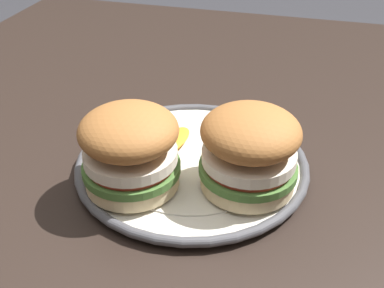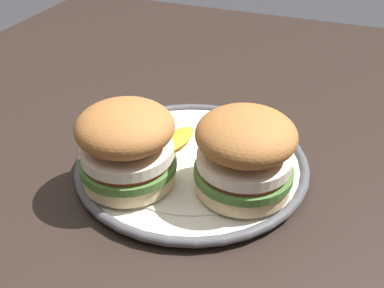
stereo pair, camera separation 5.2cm
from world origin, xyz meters
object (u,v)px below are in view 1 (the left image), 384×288
(dinner_plate, at_px, (192,163))
(sandwich_half_right, at_px, (134,148))
(dining_table, at_px, (158,202))
(sandwich_half_left, at_px, (249,149))

(dinner_plate, xyz_separation_m, sandwich_half_right, (0.07, -0.05, 0.06))
(dining_table, xyz_separation_m, sandwich_half_left, (0.05, 0.13, 0.15))
(dining_table, xyz_separation_m, dinner_plate, (0.01, 0.06, 0.09))
(dining_table, relative_size, dinner_plate, 4.30)
(dining_table, distance_m, dinner_plate, 0.11)
(sandwich_half_left, relative_size, sandwich_half_right, 0.91)
(sandwich_half_left, distance_m, sandwich_half_right, 0.13)
(sandwich_half_left, bearing_deg, sandwich_half_right, -75.05)
(dining_table, bearing_deg, sandwich_half_right, 3.47)
(dining_table, bearing_deg, dinner_plate, 75.70)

